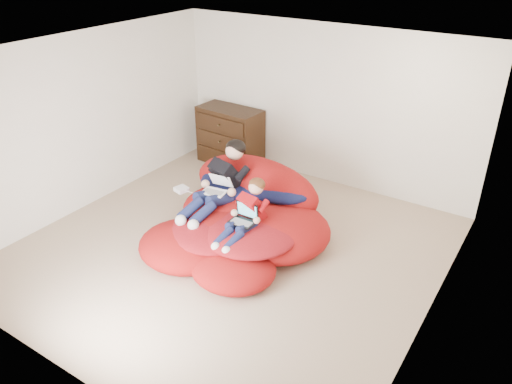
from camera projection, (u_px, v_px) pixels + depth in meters
The scene contains 9 objects.
room_shell at pixel (231, 234), 6.39m from camera, with size 5.10×5.10×2.77m.
dresser at pixel (230, 136), 8.66m from camera, with size 1.14×0.65×1.00m.
beanbag_pile at pixel (243, 217), 6.68m from camera, with size 2.39×2.42×0.90m.
cream_pillow at pixel (236, 163), 7.36m from camera, with size 0.48×0.30×0.30m, color silver.
older_boy at pixel (221, 179), 6.69m from camera, with size 0.46×1.30×0.82m.
younger_boy at pixel (247, 211), 6.13m from camera, with size 0.33×0.93×0.65m.
laptop_white at pixel (217, 187), 6.65m from camera, with size 0.34×0.37×0.21m.
laptop_black at pixel (244, 217), 6.12m from camera, with size 0.31×0.25×0.23m.
power_adapter at pixel (181, 189), 7.06m from camera, with size 0.16×0.16×0.06m, color white.
Camera 1 is at (3.21, -4.34, 3.69)m, focal length 35.00 mm.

